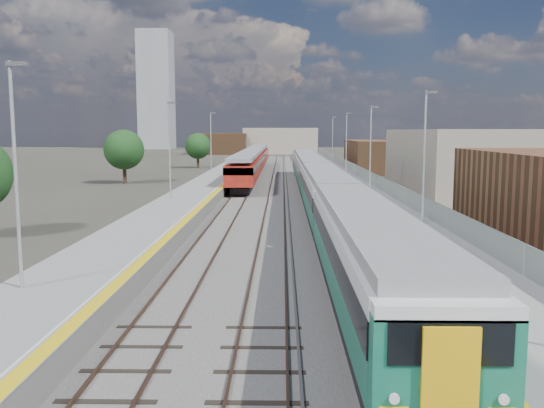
{
  "coord_description": "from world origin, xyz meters",
  "views": [
    {
      "loc": [
        -1.42,
        -10.72,
        6.29
      ],
      "look_at": [
        -2.0,
        21.27,
        2.2
      ],
      "focal_mm": 38.0,
      "sensor_mm": 36.0,
      "label": 1
    }
  ],
  "objects": [
    {
      "name": "tree_b",
      "position": [
        -20.25,
        57.42,
        4.03
      ],
      "size": [
        4.73,
        4.73,
        6.41
      ],
      "color": "#382619",
      "rests_on": "ground"
    },
    {
      "name": "ballast_bed",
      "position": [
        -2.25,
        52.5,
        0.03
      ],
      "size": [
        10.5,
        155.0,
        0.06
      ],
      "primitive_type": "cube",
      "color": "#565451",
      "rests_on": "ground"
    },
    {
      "name": "platform_right",
      "position": [
        5.28,
        52.49,
        0.54
      ],
      "size": [
        4.7,
        155.0,
        8.52
      ],
      "color": "slate",
      "rests_on": "ground"
    },
    {
      "name": "tree_c",
      "position": [
        -15.69,
        86.28,
        3.72
      ],
      "size": [
        4.37,
        4.37,
        5.92
      ],
      "color": "#382619",
      "rests_on": "ground"
    },
    {
      "name": "red_train",
      "position": [
        -5.5,
        70.97,
        2.12
      ],
      "size": [
        2.84,
        57.64,
        3.59
      ],
      "color": "black",
      "rests_on": "ground"
    },
    {
      "name": "platform_left",
      "position": [
        -9.05,
        52.49,
        0.52
      ],
      "size": [
        4.3,
        155.0,
        8.52
      ],
      "color": "slate",
      "rests_on": "ground"
    },
    {
      "name": "tracks",
      "position": [
        -1.65,
        54.18,
        0.11
      ],
      "size": [
        8.96,
        160.0,
        0.17
      ],
      "color": "#4C3323",
      "rests_on": "ground"
    },
    {
      "name": "tree_d",
      "position": [
        24.16,
        72.74,
        3.69
      ],
      "size": [
        4.33,
        4.33,
        5.86
      ],
      "color": "#382619",
      "rests_on": "ground"
    },
    {
      "name": "ground",
      "position": [
        0.0,
        50.0,
        0.0
      ],
      "size": [
        320.0,
        320.0,
        0.0
      ],
      "primitive_type": "plane",
      "color": "#47443A",
      "rests_on": "ground"
    },
    {
      "name": "green_train",
      "position": [
        1.5,
        37.07,
        2.12
      ],
      "size": [
        2.74,
        76.35,
        3.02
      ],
      "color": "black",
      "rests_on": "ground"
    },
    {
      "name": "buildings",
      "position": [
        -18.12,
        138.6,
        10.7
      ],
      "size": [
        72.0,
        185.5,
        40.0
      ],
      "color": "brown",
      "rests_on": "ground"
    }
  ]
}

